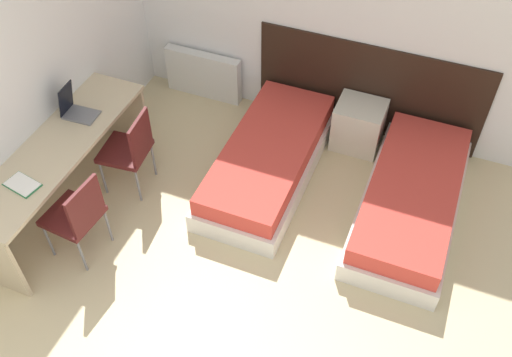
{
  "coord_description": "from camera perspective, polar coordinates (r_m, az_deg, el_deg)",
  "views": [
    {
      "loc": [
        1.3,
        -1.23,
        4.23
      ],
      "look_at": [
        0.0,
        2.0,
        0.55
      ],
      "focal_mm": 40.0,
      "sensor_mm": 36.0,
      "label": 1
    }
  ],
  "objects": [
    {
      "name": "chair_near_notebook",
      "position": [
        5.07,
        -17.48,
        -3.38
      ],
      "size": [
        0.46,
        0.46,
        0.89
      ],
      "rotation": [
        0.0,
        0.0,
        -0.08
      ],
      "color": "#511919",
      "rests_on": "ground_plane"
    },
    {
      "name": "chair_near_laptop",
      "position": [
        5.53,
        -12.5,
        3.02
      ],
      "size": [
        0.47,
        0.47,
        0.89
      ],
      "rotation": [
        0.0,
        0.0,
        0.1
      ],
      "color": "#511919",
      "rests_on": "ground_plane"
    },
    {
      "name": "headboard_panel",
      "position": [
        6.13,
        11.15,
        8.64
      ],
      "size": [
        2.4,
        0.03,
        1.07
      ],
      "color": "black",
      "rests_on": "ground_plane"
    },
    {
      "name": "wall_left",
      "position": [
        5.35,
        -21.79,
        10.53
      ],
      "size": [
        0.05,
        4.64,
        2.7
      ],
      "color": "white",
      "rests_on": "ground_plane"
    },
    {
      "name": "nightstand",
      "position": [
        6.11,
        10.21,
        5.27
      ],
      "size": [
        0.5,
        0.44,
        0.52
      ],
      "color": "beige",
      "rests_on": "ground_plane"
    },
    {
      "name": "radiator",
      "position": [
        6.7,
        -5.27,
        10.3
      ],
      "size": [
        0.9,
        0.12,
        0.56
      ],
      "color": "silver",
      "rests_on": "ground_plane"
    },
    {
      "name": "bed_near_door",
      "position": [
        5.56,
        15.21,
        -2.04
      ],
      "size": [
        0.86,
        1.98,
        0.41
      ],
      "color": "silver",
      "rests_on": "ground_plane"
    },
    {
      "name": "desk",
      "position": [
        5.46,
        -18.94,
        1.87
      ],
      "size": [
        0.58,
        2.11,
        0.77
      ],
      "color": "#C6B28E",
      "rests_on": "ground_plane"
    },
    {
      "name": "wall_back",
      "position": [
        5.82,
        6.38,
        16.68
      ],
      "size": [
        5.01,
        0.05,
        2.7
      ],
      "color": "white",
      "rests_on": "ground_plane"
    },
    {
      "name": "open_notebook",
      "position": [
        5.09,
        -22.33,
        -0.56
      ],
      "size": [
        0.32,
        0.23,
        0.02
      ],
      "rotation": [
        0.0,
        0.0,
        -0.19
      ],
      "color": "#236B3D",
      "rests_on": "desk"
    },
    {
      "name": "laptop",
      "position": [
        5.58,
        -17.57,
        6.62
      ],
      "size": [
        0.32,
        0.23,
        0.32
      ],
      "rotation": [
        0.0,
        0.0,
        0.05
      ],
      "color": "slate",
      "rests_on": "desk"
    },
    {
      "name": "bed_near_window",
      "position": [
        5.73,
        1.25,
        1.91
      ],
      "size": [
        0.86,
        1.98,
        0.41
      ],
      "color": "silver",
      "rests_on": "ground_plane"
    }
  ]
}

